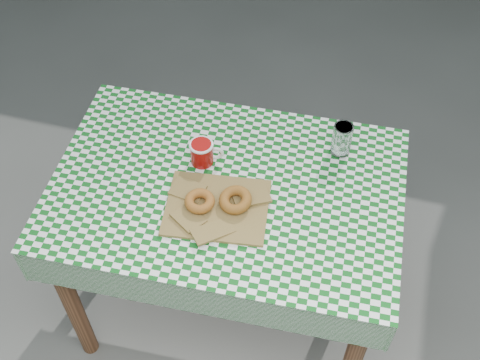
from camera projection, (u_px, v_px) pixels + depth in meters
The scene contains 8 objects.
ground at pixel (228, 335), 2.42m from camera, with size 60.00×60.00×0.00m, color #4E4E49.
table at pixel (228, 252), 2.22m from camera, with size 1.09×0.73×0.75m, color #56311D.
tablecloth at pixel (226, 187), 1.93m from camera, with size 1.11×0.75×0.01m, color #0D5317.
paper_bag at pixel (217, 207), 1.86m from camera, with size 0.31×0.25×0.02m, color olive.
bagel_front at pixel (200, 201), 1.85m from camera, with size 0.09×0.09×0.03m, color #A45E22.
bagel_back at pixel (235, 200), 1.85m from camera, with size 0.10×0.10×0.03m, color #91581E.
coffee_mug at pixel (202, 153), 1.96m from camera, with size 0.15×0.15×0.08m, color #980B09, non-canonical shape.
drinking_glass at pixel (342, 139), 1.98m from camera, with size 0.06×0.06×0.12m, color silver.
Camera 1 is at (0.33, -1.02, 2.25)m, focal length 45.63 mm.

